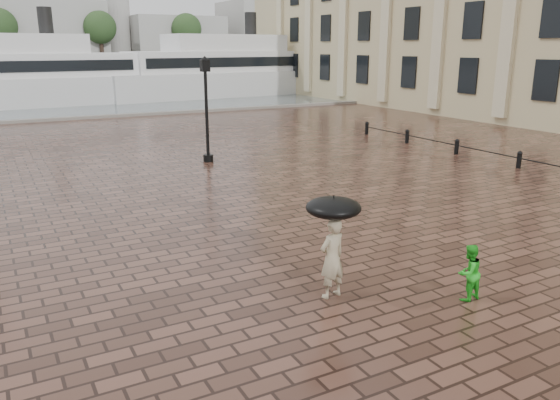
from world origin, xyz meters
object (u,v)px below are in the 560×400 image
object	(u,v)px
adult_pedestrian	(332,258)
ferry_near	(14,77)
street_lamps	(0,116)
ferry_far	(226,71)
child_pedestrian	(469,272)

from	to	relation	value
adult_pedestrian	ferry_near	xyz separation A→B (m)	(-3.21, 43.42, 1.61)
street_lamps	adult_pedestrian	bearing A→B (deg)	-71.05
adult_pedestrian	ferry_far	xyz separation A→B (m)	(16.72, 44.92, 1.66)
adult_pedestrian	street_lamps	bearing A→B (deg)	-80.59
street_lamps	child_pedestrian	distance (m)	18.48
ferry_near	ferry_far	xyz separation A→B (m)	(19.93, 1.49, 0.05)
ferry_near	ferry_far	bearing A→B (deg)	-0.30
adult_pedestrian	ferry_far	distance (m)	47.96
street_lamps	ferry_near	bearing A→B (deg)	85.81
street_lamps	adult_pedestrian	world-z (taller)	street_lamps
street_lamps	ferry_far	world-z (taller)	ferry_far
adult_pedestrian	ferry_near	bearing A→B (deg)	-95.31
street_lamps	ferry_far	distance (m)	36.85
adult_pedestrian	ferry_far	bearing A→B (deg)	-119.96
adult_pedestrian	ferry_far	size ratio (longest dim) A/B	0.06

